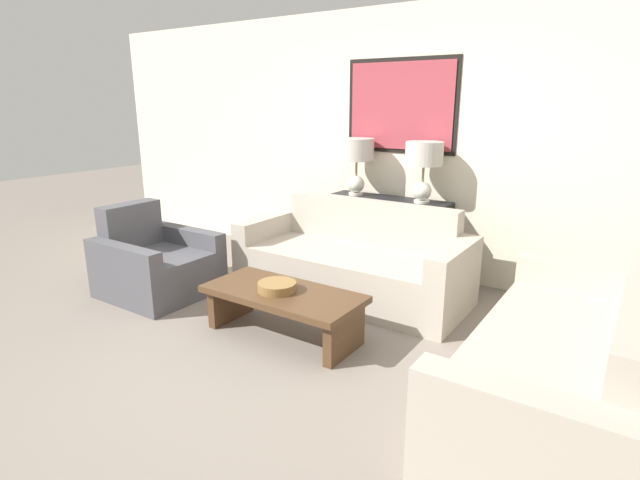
% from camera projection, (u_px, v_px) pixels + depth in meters
% --- Properties ---
extents(ground_plane, '(20.00, 20.00, 0.00)m').
position_uv_depth(ground_plane, '(241.00, 361.00, 3.47)').
color(ground_plane, slate).
extents(back_wall, '(8.39, 0.12, 2.65)m').
position_uv_depth(back_wall, '(402.00, 143.00, 5.09)').
color(back_wall, beige).
rests_on(back_wall, ground_plane).
extents(console_table, '(1.26, 0.40, 0.80)m').
position_uv_depth(console_table, '(386.00, 237.00, 5.12)').
color(console_table, black).
rests_on(console_table, ground_plane).
extents(table_lamp_left, '(0.36, 0.36, 0.58)m').
position_uv_depth(table_lamp_left, '(357.00, 156.00, 5.10)').
color(table_lamp_left, silver).
rests_on(table_lamp_left, console_table).
extents(table_lamp_right, '(0.36, 0.36, 0.58)m').
position_uv_depth(table_lamp_right, '(424.00, 161.00, 4.71)').
color(table_lamp_right, silver).
rests_on(table_lamp_right, console_table).
extents(couch_by_back_wall, '(2.12, 0.90, 0.84)m').
position_uv_depth(couch_by_back_wall, '(353.00, 264.00, 4.62)').
color(couch_by_back_wall, '#ADA393').
rests_on(couch_by_back_wall, ground_plane).
extents(couch_by_side, '(0.90, 2.12, 0.84)m').
position_uv_depth(couch_by_side, '(564.00, 367.00, 2.84)').
color(couch_by_side, '#ADA393').
rests_on(couch_by_side, ground_plane).
extents(coffee_table, '(1.23, 0.57, 0.37)m').
position_uv_depth(coffee_table, '(283.00, 302.00, 3.79)').
color(coffee_table, '#4C331E').
rests_on(coffee_table, ground_plane).
extents(decorative_bowl, '(0.29, 0.29, 0.07)m').
position_uv_depth(decorative_bowl, '(277.00, 287.00, 3.75)').
color(decorative_bowl, olive).
rests_on(decorative_bowl, coffee_table).
extents(armchair_near_back_wall, '(0.91, 0.87, 0.82)m').
position_uv_depth(armchair_near_back_wall, '(156.00, 265.00, 4.66)').
color(armchair_near_back_wall, '#4C4C51').
rests_on(armchair_near_back_wall, ground_plane).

